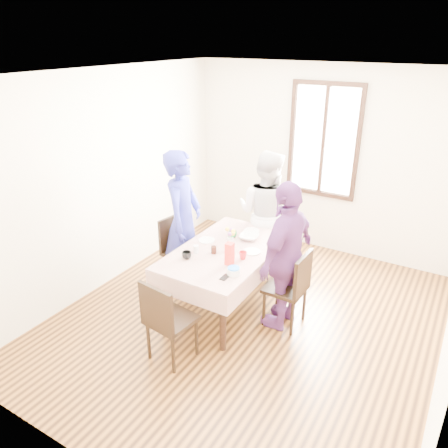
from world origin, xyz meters
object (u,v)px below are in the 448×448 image
(person_left, at_px, (183,221))
(person_far, at_px, (266,213))
(dining_table, at_px, (226,278))
(chair_near, at_px, (172,319))
(person_right, at_px, (286,256))
(chair_left, at_px, (183,253))
(chair_right, at_px, (285,288))
(chair_far, at_px, (265,239))

(person_left, bearing_deg, person_far, -53.65)
(person_left, bearing_deg, dining_table, -116.54)
(chair_near, xyz_separation_m, person_right, (0.72, 1.11, 0.39))
(chair_left, height_order, chair_near, same)
(person_left, relative_size, person_right, 1.07)
(dining_table, height_order, chair_right, chair_right)
(chair_near, distance_m, person_right, 1.38)
(dining_table, xyz_separation_m, chair_far, (0.00, 1.06, 0.08))
(person_far, height_order, person_right, person_far)
(chair_left, bearing_deg, dining_table, 88.07)
(chair_near, height_order, person_far, person_far)
(dining_table, bearing_deg, person_far, 90.00)
(chair_far, height_order, person_right, person_right)
(chair_left, height_order, person_left, person_left)
(person_far, bearing_deg, chair_far, -89.09)
(dining_table, distance_m, chair_left, 0.75)
(dining_table, xyz_separation_m, person_far, (0.00, 1.04, 0.47))
(chair_near, bearing_deg, person_left, 127.61)
(dining_table, xyz_separation_m, chair_right, (0.74, 0.05, 0.08))
(chair_right, height_order, chair_near, same)
(person_left, height_order, person_far, person_left)
(chair_near, height_order, person_left, person_left)
(chair_far, height_order, chair_near, same)
(dining_table, bearing_deg, chair_left, 168.86)
(chair_left, distance_m, person_left, 0.45)
(chair_right, height_order, person_left, person_left)
(person_right, bearing_deg, chair_right, 95.72)
(chair_right, relative_size, chair_near, 1.00)
(chair_far, bearing_deg, chair_right, 116.40)
(person_left, xyz_separation_m, person_right, (1.43, -0.10, -0.06))
(person_left, height_order, person_right, person_left)
(chair_left, bearing_deg, person_far, 149.90)
(person_far, bearing_deg, chair_left, 51.60)
(person_left, distance_m, person_far, 1.15)
(chair_right, distance_m, person_far, 1.30)
(chair_right, xyz_separation_m, chair_far, (-0.74, 1.01, 0.00))
(chair_right, bearing_deg, chair_near, 147.82)
(dining_table, bearing_deg, chair_far, 90.00)
(person_right, bearing_deg, dining_table, -80.42)
(person_left, bearing_deg, chair_right, -108.91)
(chair_right, bearing_deg, dining_table, 95.09)
(dining_table, bearing_deg, chair_near, -90.00)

